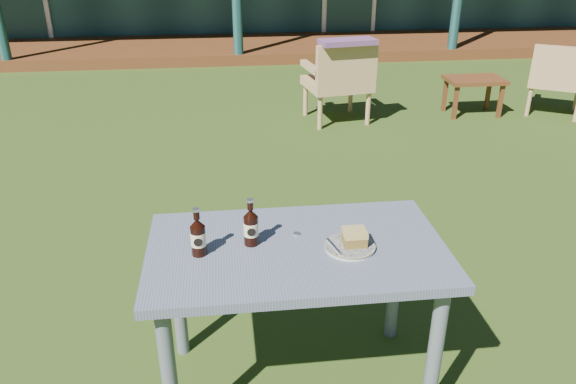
{
  "coord_description": "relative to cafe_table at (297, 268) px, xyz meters",
  "views": [
    {
      "loc": [
        -0.26,
        -3.52,
        1.89
      ],
      "look_at": [
        0.0,
        -1.3,
        0.82
      ],
      "focal_mm": 35.0,
      "sensor_mm": 36.0,
      "label": 1
    }
  ],
  "objects": [
    {
      "name": "cafe_table",
      "position": [
        0.0,
        0.0,
        0.0
      ],
      "size": [
        1.2,
        0.7,
        0.72
      ],
      "color": "slate",
      "rests_on": "ground"
    },
    {
      "name": "armchair_right",
      "position": [
        3.28,
        3.59,
        -0.19
      ],
      "size": [
        0.76,
        0.74,
        0.76
      ],
      "color": "tan",
      "rests_on": "ground"
    },
    {
      "name": "fork",
      "position": [
        0.14,
        -0.05,
        0.12
      ],
      "size": [
        0.05,
        0.14,
        0.0
      ],
      "primitive_type": "cube",
      "rotation": [
        0.0,
        0.0,
        0.25
      ],
      "color": "silver",
      "rests_on": "plate"
    },
    {
      "name": "armchair_left",
      "position": [
        0.93,
        3.63,
        -0.15
      ],
      "size": [
        0.7,
        0.67,
        0.84
      ],
      "color": "tan",
      "rests_on": "ground"
    },
    {
      "name": "side_table",
      "position": [
        2.42,
        3.72,
        -0.28
      ],
      "size": [
        0.6,
        0.4,
        0.4
      ],
      "color": "#592F15",
      "rests_on": "ground"
    },
    {
      "name": "cola_bottle_far",
      "position": [
        -0.39,
        -0.01,
        0.18
      ],
      "size": [
        0.06,
        0.06,
        0.2
      ],
      "color": "black",
      "rests_on": "cafe_table"
    },
    {
      "name": "cake_slice",
      "position": [
        0.23,
        -0.03,
        0.15
      ],
      "size": [
        0.09,
        0.09,
        0.06
      ],
      "color": "brown",
      "rests_on": "plate"
    },
    {
      "name": "plate",
      "position": [
        0.21,
        -0.04,
        0.11
      ],
      "size": [
        0.2,
        0.2,
        0.01
      ],
      "color": "silver",
      "rests_on": "cafe_table"
    },
    {
      "name": "cola_bottle_near",
      "position": [
        -0.18,
        0.04,
        0.18
      ],
      "size": [
        0.06,
        0.06,
        0.2
      ],
      "color": "black",
      "rests_on": "cafe_table"
    },
    {
      "name": "ground",
      "position": [
        0.0,
        1.6,
        -0.62
      ],
      "size": [
        80.0,
        80.0,
        0.0
      ],
      "primitive_type": "plane",
      "color": "#334916"
    },
    {
      "name": "bottle_cap",
      "position": [
        0.01,
        0.09,
        0.11
      ],
      "size": [
        0.03,
        0.03,
        0.01
      ],
      "primitive_type": "cylinder",
      "color": "silver",
      "rests_on": "cafe_table"
    },
    {
      "name": "floral_throw",
      "position": [
        0.96,
        3.46,
        0.24
      ],
      "size": [
        0.58,
        0.32,
        0.05
      ],
      "primitive_type": "cube",
      "rotation": [
        0.0,
        0.0,
        3.3
      ],
      "color": "#6D416C",
      "rests_on": "armchair_left"
    }
  ]
}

